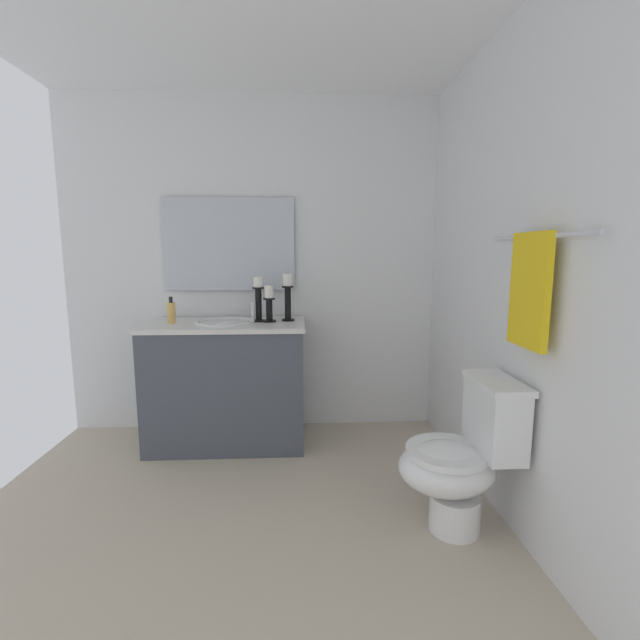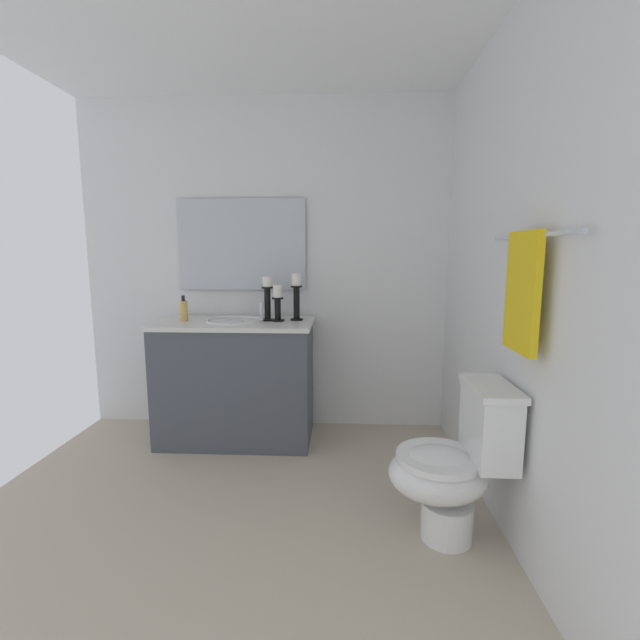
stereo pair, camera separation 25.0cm
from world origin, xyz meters
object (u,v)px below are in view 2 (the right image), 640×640
vanity_cabinet (237,380)px  candle_holder_mid (267,298)px  sink_basin (235,327)px  candle_holder_tall (297,295)px  candle_holder_short (278,302)px  mirror (242,245)px  towel_bar (531,236)px  toilet (453,465)px  soap_bottle (184,310)px  towel_near_vanity (522,292)px

vanity_cabinet → candle_holder_mid: 0.63m
sink_basin → vanity_cabinet: bearing=-90.0°
vanity_cabinet → sink_basin: (0.00, 0.00, 0.39)m
candle_holder_tall → candle_holder_mid: size_ratio=1.07×
vanity_cabinet → candle_holder_short: (-0.02, 0.30, 0.56)m
mirror → towel_bar: (1.49, 1.49, 0.00)m
vanity_cabinet → mirror: size_ratio=1.15×
toilet → candle_holder_mid: bearing=-137.1°
vanity_cabinet → candle_holder_short: bearing=94.2°
soap_bottle → candle_holder_short: bearing=91.8°
soap_bottle → towel_bar: towel_bar is taller
sink_basin → soap_bottle: soap_bottle is taller
mirror → soap_bottle: (0.28, -0.36, -0.46)m
candle_holder_mid → toilet: 1.66m
vanity_cabinet → candle_holder_short: 0.64m
mirror → candle_holder_short: 0.56m
candle_holder_mid → candle_holder_tall: bearing=97.9°
sink_basin → mirror: (-0.28, -0.00, 0.57)m
candle_holder_mid → soap_bottle: bearing=-86.0°
toilet → towel_bar: size_ratio=0.97×
sink_basin → soap_bottle: bearing=-90.2°
towel_bar → towel_near_vanity: bearing=-90.0°
toilet → towel_near_vanity: bearing=57.0°
vanity_cabinet → toilet: 1.66m
sink_basin → towel_near_vanity: towel_near_vanity is taller
candle_holder_tall → toilet: candle_holder_tall is taller
mirror → candle_holder_mid: mirror is taller
toilet → towel_bar: (0.13, 0.22, 1.03)m
mirror → sink_basin: bearing=0.2°
candle_holder_short → toilet: bearing=41.3°
sink_basin → candle_holder_mid: candle_holder_mid is taller
candle_holder_mid → towel_bar: 1.81m
candle_holder_mid → vanity_cabinet: bearing=-79.4°
candle_holder_mid → mirror: bearing=-136.5°
vanity_cabinet → mirror: (-0.28, 0.00, 0.96)m
vanity_cabinet → mirror: 1.00m
vanity_cabinet → towel_bar: 2.15m
candle_holder_mid → towel_near_vanity: bearing=44.8°
candle_holder_tall → towel_bar: size_ratio=0.43×
soap_bottle → mirror: bearing=127.7°
candle_holder_tall → towel_near_vanity: (1.28, 1.04, 0.14)m
vanity_cabinet → candle_holder_tall: bearing=99.3°
sink_basin → mirror: 0.64m
candle_holder_short → towel_bar: bearing=44.0°
candle_holder_short → soap_bottle: bearing=-88.2°
vanity_cabinet → sink_basin: size_ratio=2.72×
towel_bar → soap_bottle: bearing=-123.2°
candle_holder_tall → toilet: 1.57m
sink_basin → mirror: size_ratio=0.42×
towel_bar → vanity_cabinet: bearing=-129.1°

